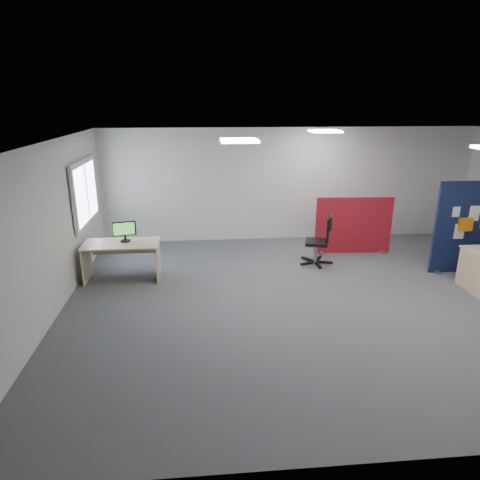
{
  "coord_description": "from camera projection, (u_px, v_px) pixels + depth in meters",
  "views": [
    {
      "loc": [
        -2.13,
        -6.58,
        3.3
      ],
      "look_at": [
        -1.5,
        0.39,
        1.0
      ],
      "focal_mm": 32.0,
      "sensor_mm": 36.0,
      "label": 1
    }
  ],
  "objects": [
    {
      "name": "wall_left",
      "position": [
        50.0,
        232.0,
        6.64
      ],
      "size": [
        0.02,
        7.0,
        2.7
      ],
      "primitive_type": "cube",
      "color": "silver",
      "rests_on": "floor"
    },
    {
      "name": "ceiling_lights",
      "position": [
        346.0,
        139.0,
        7.27
      ],
      "size": [
        4.1,
        4.1,
        0.04
      ],
      "color": "white",
      "rests_on": "ceiling"
    },
    {
      "name": "window",
      "position": [
        85.0,
        193.0,
        8.47
      ],
      "size": [
        0.06,
        1.7,
        1.3
      ],
      "color": "white",
      "rests_on": "wall_left"
    },
    {
      "name": "second_desk",
      "position": [
        122.0,
        252.0,
        8.16
      ],
      "size": [
        1.41,
        0.71,
        0.73
      ],
      "color": "#D0B185",
      "rests_on": "floor"
    },
    {
      "name": "floor",
      "position": [
        327.0,
        299.0,
        7.44
      ],
      "size": [
        9.0,
        9.0,
        0.0
      ],
      "primitive_type": "plane",
      "color": "#4B4D52",
      "rests_on": "ground"
    },
    {
      "name": "red_divider",
      "position": [
        353.0,
        226.0,
        9.52
      ],
      "size": [
        1.7,
        0.3,
        1.28
      ],
      "rotation": [
        0.0,
        0.0,
        -0.06
      ],
      "color": "#A4152A",
      "rests_on": "floor"
    },
    {
      "name": "wall_back",
      "position": [
        290.0,
        185.0,
        10.33
      ],
      "size": [
        9.0,
        0.02,
        2.7
      ],
      "primitive_type": "cube",
      "color": "silver",
      "rests_on": "floor"
    },
    {
      "name": "monitor_second",
      "position": [
        125.0,
        231.0,
        8.09
      ],
      "size": [
        0.43,
        0.2,
        0.39
      ],
      "rotation": [
        0.0,
        0.0,
        0.23
      ],
      "color": "black",
      "rests_on": "second_desk"
    },
    {
      "name": "wall_front",
      "position": [
        452.0,
        336.0,
        3.71
      ],
      "size": [
        9.0,
        0.02,
        2.7
      ],
      "primitive_type": "cube",
      "color": "silver",
      "rests_on": "floor"
    },
    {
      "name": "office_chair",
      "position": [
        322.0,
        237.0,
        8.87
      ],
      "size": [
        0.7,
        0.68,
        1.05
      ],
      "rotation": [
        0.0,
        0.0,
        -0.27
      ],
      "color": "black",
      "rests_on": "floor"
    },
    {
      "name": "ceiling",
      "position": [
        339.0,
        141.0,
        6.6
      ],
      "size": [
        9.0,
        7.0,
        0.02
      ],
      "primitive_type": "cube",
      "color": "white",
      "rests_on": "wall_back"
    }
  ]
}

